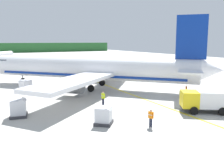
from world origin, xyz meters
name	(u,v)px	position (x,y,z in m)	size (l,w,h in m)	color
airliner_foreground	(92,69)	(34.16, 20.54, 3.39)	(31.69, 32.65, 11.90)	white
service_truck_baggage	(211,100)	(40.66, 1.53, 1.43)	(6.77, 5.54, 2.46)	yellow
cargo_container_near	(104,116)	(28.19, 3.88, 0.87)	(2.33, 2.33, 1.86)	#333338
cargo_container_mid	(25,85)	(23.82, 24.01, 0.90)	(2.33, 2.33, 1.91)	#333338
cargo_container_far	(19,108)	(21.15, 10.23, 0.96)	(2.05, 2.05, 2.04)	#333338
crew_loader_left	(103,97)	(31.16, 10.08, 1.04)	(0.37, 0.60, 1.76)	#191E33
crew_loader_right	(186,90)	(43.81, 8.30, 0.99)	(0.48, 0.49, 1.69)	#191E33
crew_supervisor	(151,117)	(31.75, 1.10, 1.02)	(0.34, 0.61, 1.73)	#191E33
apron_guide_line	(122,91)	(37.58, 15.95, 0.01)	(0.30, 60.00, 0.01)	yellow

